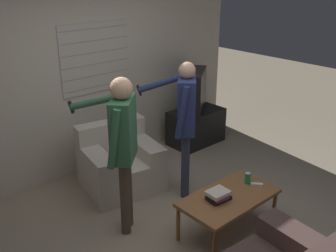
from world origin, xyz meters
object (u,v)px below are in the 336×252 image
(coffee_table, at_px, (229,200))
(book_stack, at_px, (218,195))
(person_right_standing, at_px, (185,114))
(person_left_standing, at_px, (122,138))
(armchair_beige, at_px, (120,164))
(spare_remote, at_px, (257,184))
(tv, at_px, (197,91))
(soda_can, at_px, (248,178))

(coffee_table, relative_size, book_stack, 3.97)
(coffee_table, height_order, person_right_standing, person_right_standing)
(book_stack, bearing_deg, person_left_standing, 130.11)
(armchair_beige, distance_m, spare_remote, 1.72)
(tv, xyz_separation_m, person_left_standing, (-2.13, -1.07, 0.20))
(person_left_standing, xyz_separation_m, soda_can, (1.10, -0.72, -0.56))
(armchair_beige, xyz_separation_m, soda_can, (0.64, -1.48, 0.18))
(spare_remote, bearing_deg, coffee_table, 132.72)
(armchair_beige, distance_m, book_stack, 1.51)
(coffee_table, bearing_deg, armchair_beige, 100.99)
(person_right_standing, relative_size, spare_remote, 13.02)
(book_stack, relative_size, soda_can, 2.07)
(armchair_beige, xyz_separation_m, person_left_standing, (-0.46, -0.76, 0.74))
(tv, xyz_separation_m, soda_can, (-1.03, -1.79, -0.35))
(person_left_standing, relative_size, soda_can, 13.25)
(armchair_beige, relative_size, book_stack, 3.88)
(tv, distance_m, book_stack, 2.38)
(person_right_standing, height_order, book_stack, person_right_standing)
(coffee_table, xyz_separation_m, book_stack, (-0.14, 0.03, 0.10))
(armchair_beige, height_order, soda_can, armchair_beige)
(tv, bearing_deg, coffee_table, 15.51)
(coffee_table, height_order, person_left_standing, person_left_standing)
(armchair_beige, bearing_deg, book_stack, 106.14)
(tv, height_order, soda_can, tv)
(tv, relative_size, spare_remote, 5.75)
(armchair_beige, xyz_separation_m, tv, (1.67, 0.31, 0.54))
(soda_can, bearing_deg, book_stack, -179.16)
(armchair_beige, bearing_deg, soda_can, 123.51)
(soda_can, bearing_deg, person_left_standing, 146.65)
(person_left_standing, xyz_separation_m, person_right_standing, (0.95, 0.10, -0.01))
(coffee_table, bearing_deg, book_stack, 168.49)
(tv, xyz_separation_m, book_stack, (-1.52, -1.80, -0.36))
(armchair_beige, distance_m, person_right_standing, 1.10)
(armchair_beige, relative_size, tv, 1.39)
(tv, height_order, book_stack, tv)
(armchair_beige, bearing_deg, coffee_table, 111.16)
(person_left_standing, relative_size, spare_remote, 13.18)
(tv, relative_size, soda_can, 5.78)
(coffee_table, relative_size, tv, 1.42)
(armchair_beige, xyz_separation_m, spare_remote, (0.68, -1.58, 0.13))
(person_left_standing, distance_m, soda_can, 1.43)
(coffee_table, xyz_separation_m, person_left_standing, (-0.75, 0.76, 0.66))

